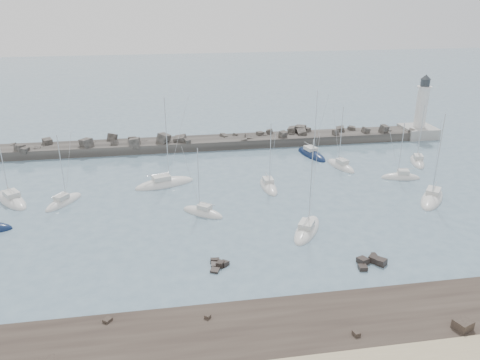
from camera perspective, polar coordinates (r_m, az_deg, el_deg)
name	(u,v)px	position (r m, az deg, el deg)	size (l,w,h in m)	color
ground	(240,230)	(64.70, 0.02, -6.16)	(400.00, 400.00, 0.00)	slate
rock_shelf	(281,339)	(46.88, 5.02, -18.72)	(140.00, 12.00, 1.87)	black
rock_cluster_near	(218,265)	(57.00, -2.73, -10.36)	(2.57, 3.20, 1.20)	black
rock_cluster_far	(371,263)	(59.41, 15.65, -9.67)	(3.95, 3.18, 1.40)	black
breakwater	(175,147)	(99.01, -7.95, 4.01)	(115.00, 7.37, 5.36)	#322F2C
lighthouse	(419,123)	(113.14, 21.01, 6.49)	(7.00, 7.00, 14.60)	#959591
sailboat_1	(12,200)	(81.52, -26.06, -2.26)	(7.76, 9.40, 14.93)	silver
sailboat_3	(64,202)	(77.64, -20.68, -2.56)	(5.98, 7.42, 11.79)	silver
sailboat_4	(165,184)	(80.42, -9.18, -0.50)	(10.73, 6.05, 16.08)	silver
sailboat_5	(203,213)	(69.48, -4.55, -4.02)	(6.68, 5.86, 11.01)	silver
sailboat_6	(268,187)	(78.51, 3.49, -0.82)	(2.60, 7.71, 12.18)	silver
sailboat_7	(307,230)	(65.10, 8.15, -6.08)	(6.97, 8.99, 13.97)	silver
sailboat_8	(311,155)	(94.87, 8.71, 3.05)	(5.14, 9.48, 14.32)	#0F1D3F
sailboat_9	(401,178)	(86.93, 18.99, 0.28)	(7.04, 3.47, 10.94)	silver
sailboat_10	(341,166)	(89.54, 12.16, 1.64)	(4.48, 8.09, 12.38)	silver
sailboat_11	(432,199)	(79.83, 22.34, -2.14)	(8.40, 9.36, 15.12)	silver
sailboat_12	(417,162)	(95.97, 20.79, 2.06)	(4.57, 7.84, 12.11)	silver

